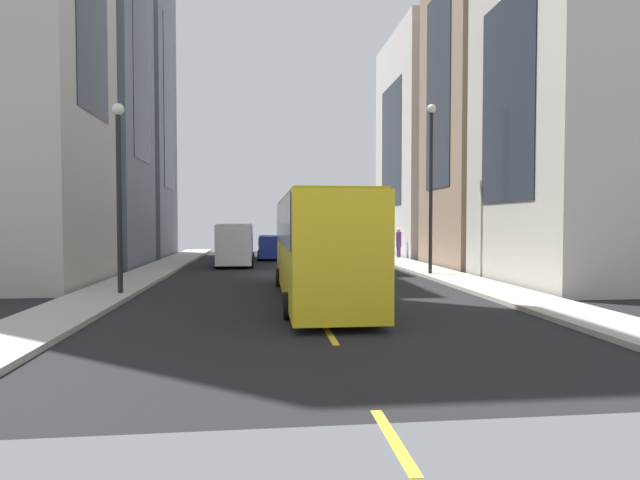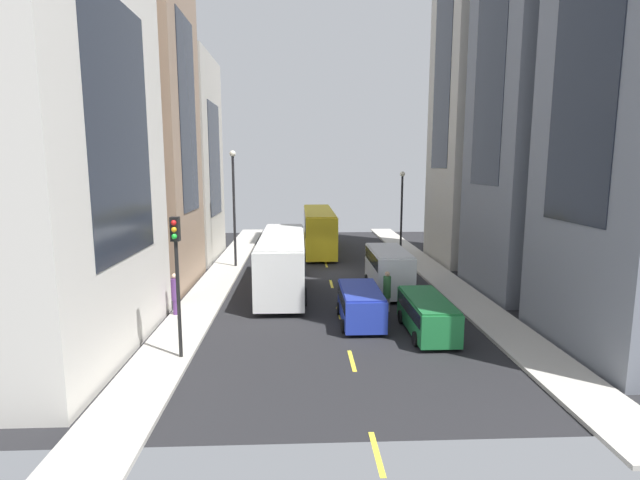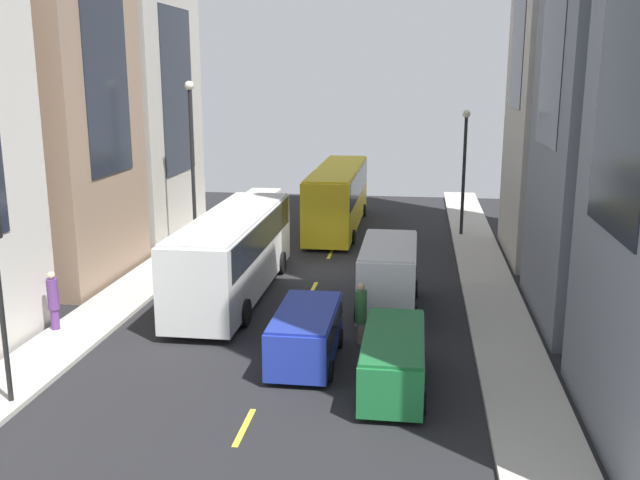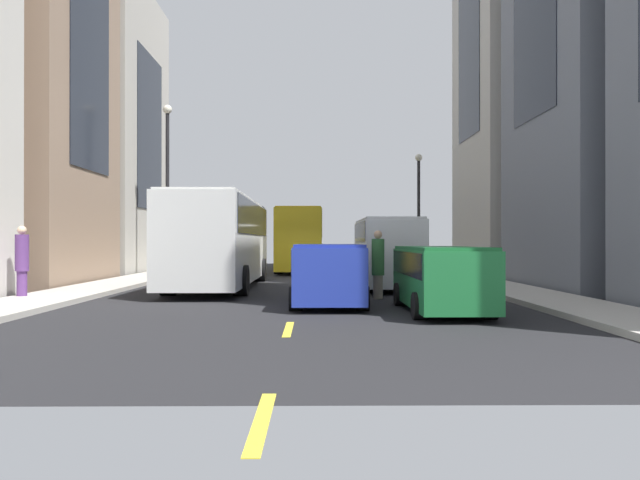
# 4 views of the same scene
# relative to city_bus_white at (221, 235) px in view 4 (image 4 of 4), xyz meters

# --- Properties ---
(ground_plane) EXTENTS (40.93, 40.93, 0.00)m
(ground_plane) POSITION_rel_city_bus_white_xyz_m (3.03, 4.26, -2.01)
(ground_plane) COLOR black
(sidewalk_west) EXTENTS (2.27, 44.00, 0.15)m
(sidewalk_west) POSITION_rel_city_bus_white_xyz_m (-4.30, 4.26, -1.93)
(sidewalk_west) COLOR #B2ADA3
(sidewalk_west) RESTS_ON ground
(sidewalk_east) EXTENTS (2.27, 44.00, 0.15)m
(sidewalk_east) POSITION_rel_city_bus_white_xyz_m (10.36, 4.26, -1.93)
(sidewalk_east) COLOR #B2ADA3
(sidewalk_east) RESTS_ON ground
(lane_stripe_0) EXTENTS (0.16, 2.00, 0.01)m
(lane_stripe_0) POSITION_rel_city_bus_white_xyz_m (3.03, -16.74, -2.00)
(lane_stripe_0) COLOR yellow
(lane_stripe_0) RESTS_ON ground
(lane_stripe_1) EXTENTS (0.16, 2.00, 0.01)m
(lane_stripe_1) POSITION_rel_city_bus_white_xyz_m (3.03, -10.74, -2.00)
(lane_stripe_1) COLOR yellow
(lane_stripe_1) RESTS_ON ground
(lane_stripe_2) EXTENTS (0.16, 2.00, 0.01)m
(lane_stripe_2) POSITION_rel_city_bus_white_xyz_m (3.03, -4.74, -2.00)
(lane_stripe_2) COLOR yellow
(lane_stripe_2) RESTS_ON ground
(lane_stripe_3) EXTENTS (0.16, 2.00, 0.01)m
(lane_stripe_3) POSITION_rel_city_bus_white_xyz_m (3.03, 1.26, -2.00)
(lane_stripe_3) COLOR yellow
(lane_stripe_3) RESTS_ON ground
(lane_stripe_4) EXTENTS (0.16, 2.00, 0.01)m
(lane_stripe_4) POSITION_rel_city_bus_white_xyz_m (3.03, 7.26, -2.00)
(lane_stripe_4) COLOR yellow
(lane_stripe_4) RESTS_ON ground
(lane_stripe_5) EXTENTS (0.16, 2.00, 0.01)m
(lane_stripe_5) POSITION_rel_city_bus_white_xyz_m (3.03, 13.26, -2.00)
(lane_stripe_5) COLOR yellow
(lane_stripe_5) RESTS_ON ground
(lane_stripe_6) EXTENTS (0.16, 2.00, 0.01)m
(lane_stripe_6) POSITION_rel_city_bus_white_xyz_m (3.03, 19.26, -2.00)
(lane_stripe_6) COLOR yellow
(lane_stripe_6) RESTS_ON ground
(lane_stripe_7) EXTENTS (0.16, 2.00, 0.01)m
(lane_stripe_7) POSITION_rel_city_bus_white_xyz_m (3.03, 25.26, -2.00)
(lane_stripe_7) COLOR yellow
(lane_stripe_7) RESTS_ON ground
(building_west_2) EXTENTS (9.67, 8.57, 15.75)m
(building_west_2) POSITION_rel_city_bus_white_xyz_m (-10.42, 10.34, 5.87)
(building_west_2) COLOR #B7B2A8
(building_west_2) RESTS_ON ground
(city_bus_white) EXTENTS (2.81, 11.11, 3.35)m
(city_bus_white) POSITION_rel_city_bus_white_xyz_m (0.00, 0.00, 0.00)
(city_bus_white) COLOR silver
(city_bus_white) RESTS_ON ground
(streetcar_yellow) EXTENTS (2.70, 12.06, 3.59)m
(streetcar_yellow) POSITION_rel_city_bus_white_xyz_m (2.71, 13.28, 0.12)
(streetcar_yellow) COLOR yellow
(streetcar_yellow) RESTS_ON ground
(delivery_van_white) EXTENTS (2.25, 5.24, 2.58)m
(delivery_van_white) POSITION_rel_city_bus_white_xyz_m (6.25, -0.87, -0.49)
(delivery_van_white) COLOR white
(delivery_van_white) RESTS_ON ground
(car_green_0) EXTENTS (1.89, 4.73, 1.63)m
(car_green_0) POSITION_rel_city_bus_white_xyz_m (6.71, -7.85, -1.04)
(car_green_0) COLOR #1E7238
(car_green_0) RESTS_ON ground
(car_blue_1) EXTENTS (2.03, 4.28, 1.68)m
(car_blue_1) POSITION_rel_city_bus_white_xyz_m (3.93, -6.28, -1.01)
(car_blue_1) COLOR #2338AD
(car_blue_1) RESTS_ON ground
(pedestrian_walking_far) EXTENTS (0.38, 0.38, 2.08)m
(pedestrian_walking_far) POSITION_rel_city_bus_white_xyz_m (-5.10, -5.05, -0.77)
(pedestrian_walking_far) COLOR #593372
(pedestrian_walking_far) RESTS_ON ground
(pedestrian_crossing_mid) EXTENTS (0.39, 0.39, 2.10)m
(pedestrian_crossing_mid) POSITION_rel_city_bus_white_xyz_m (5.50, -4.53, -0.91)
(pedestrian_crossing_mid) COLOR gray
(pedestrian_crossing_mid) RESTS_ON ground
(streetlamp_near) EXTENTS (0.44, 0.44, 8.33)m
(streetlamp_near) POSITION_rel_city_bus_white_xyz_m (-3.66, 6.39, 3.14)
(streetlamp_near) COLOR black
(streetlamp_near) RESTS_ON ground
(streetlamp_far) EXTENTS (0.44, 0.44, 6.79)m
(streetlamp_far) POSITION_rel_city_bus_white_xyz_m (9.73, 12.07, 2.32)
(streetlamp_far) COLOR black
(streetlamp_far) RESTS_ON ground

